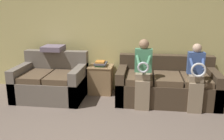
# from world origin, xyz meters

# --- Properties ---
(wall_back) EXTENTS (7.11, 0.06, 2.55)m
(wall_back) POSITION_xyz_m (0.00, 2.74, 1.27)
(wall_back) COLOR #DBCC7F
(wall_back) RESTS_ON ground_plane
(couch_main) EXTENTS (1.89, 0.98, 0.84)m
(couch_main) POSITION_xyz_m (1.29, 2.20, 0.31)
(couch_main) COLOR #473828
(couch_main) RESTS_ON ground_plane
(couch_side) EXTENTS (1.33, 0.99, 0.90)m
(couch_side) POSITION_xyz_m (-1.00, 2.07, 0.32)
(couch_side) COLOR #70665B
(couch_side) RESTS_ON ground_plane
(child_left_seated) EXTENTS (0.31, 0.38, 1.25)m
(child_left_seated) POSITION_xyz_m (0.83, 1.80, 0.68)
(child_left_seated) COLOR gray
(child_left_seated) RESTS_ON ground_plane
(child_right_seated) EXTENTS (0.29, 0.37, 1.19)m
(child_right_seated) POSITION_xyz_m (1.74, 1.79, 0.65)
(child_right_seated) COLOR gray
(child_right_seated) RESTS_ON ground_plane
(side_shelf) EXTENTS (0.50, 0.47, 0.59)m
(side_shelf) POSITION_xyz_m (-0.06, 2.45, 0.30)
(side_shelf) COLOR #9E7A51
(side_shelf) RESTS_ON ground_plane
(book_stack) EXTENTS (0.25, 0.31, 0.10)m
(book_stack) POSITION_xyz_m (-0.06, 2.46, 0.64)
(book_stack) COLOR #3D8451
(book_stack) RESTS_ON side_shelf
(throw_pillow) EXTENTS (0.42, 0.42, 0.10)m
(throw_pillow) POSITION_xyz_m (-1.05, 2.42, 0.95)
(throw_pillow) COLOR slate
(throw_pillow) RESTS_ON couch_side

